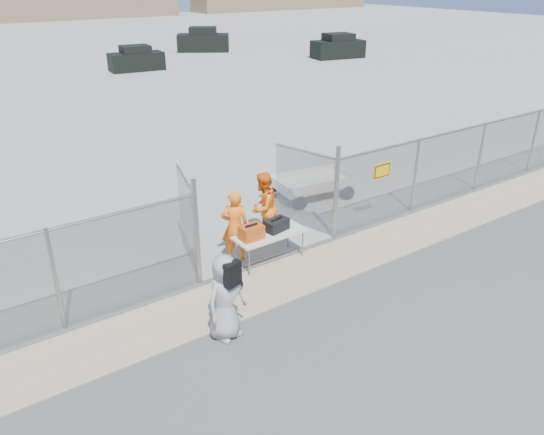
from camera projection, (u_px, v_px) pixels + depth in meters
ground at (324, 295)px, 11.61m from camera, size 160.00×160.00×0.00m
dirt_strip at (296, 275)px, 12.36m from camera, size 44.00×1.60×0.01m
chain_link_fence at (272, 218)px, 12.64m from camera, size 40.00×0.20×2.20m
folding_table at (270, 247)px, 12.81m from camera, size 1.78×0.77×0.75m
orange_bag at (252, 232)px, 12.32m from camera, size 0.54×0.37×0.33m
black_duffel at (277, 225)px, 12.74m from camera, size 0.64×0.45×0.28m
security_worker_left at (235, 226)px, 12.66m from camera, size 0.78×0.67×1.81m
security_worker_right at (263, 208)px, 13.57m from camera, size 1.13×1.04×1.88m
visitor at (225, 297)px, 9.95m from camera, size 0.98×0.77×1.76m
utility_trailer at (313, 185)px, 16.49m from camera, size 3.31×2.00×0.76m
parked_vehicle_near at (136, 58)px, 37.33m from camera, size 3.87×2.03×1.69m
parked_vehicle_mid at (203, 40)px, 46.24m from camera, size 4.80×4.02×1.99m
parked_vehicle_far at (338, 46)px, 42.70m from camera, size 4.43×2.61×1.88m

